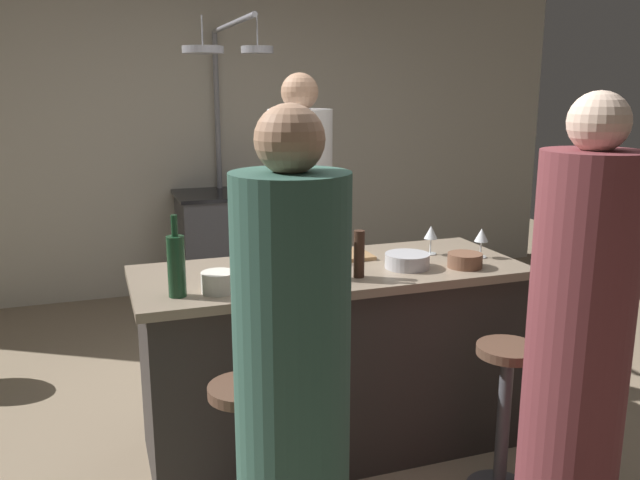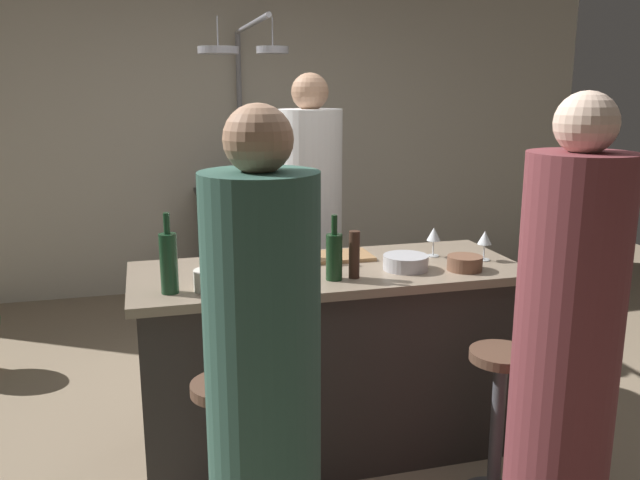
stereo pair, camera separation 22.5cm
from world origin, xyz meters
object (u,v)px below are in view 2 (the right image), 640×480
bar_stool_left (229,459)px  mixing_bowl_wooden (465,263)px  guest_right (565,360)px  pepper_mill (354,255)px  chef (310,236)px  wine_glass_near_left_guest (485,239)px  stove_range (248,244)px  cutting_board (338,256)px  wine_glass_by_chef (434,236)px  wine_bottle_rose (288,236)px  guest_left (264,400)px  wine_bottle_red (334,256)px  bar_stool_right (497,420)px  wine_glass_near_right_guest (277,251)px  wine_bottle_green (169,262)px  mixing_bowl_ceramic (211,280)px  mixing_bowl_steel (406,262)px

bar_stool_left → mixing_bowl_wooden: bearing=20.4°
guest_right → bar_stool_left: size_ratio=2.51×
pepper_mill → chef: bearing=85.4°
guest_right → wine_glass_near_left_guest: guest_right is taller
stove_range → cutting_board: size_ratio=2.78×
guest_right → wine_glass_by_chef: bearing=91.0°
pepper_mill → wine_bottle_rose: wine_bottle_rose is taller
wine_glass_by_chef → wine_bottle_rose: bearing=171.7°
guest_right → chef: bearing=102.3°
stove_range → guest_left: (-0.48, -3.43, 0.33)m
bar_stool_left → wine_bottle_rose: size_ratio=2.15×
wine_bottle_red → stove_range: bearing=89.4°
bar_stool_right → mixing_bowl_wooden: mixing_bowl_wooden is taller
wine_glass_near_left_guest → wine_glass_near_right_guest: same height
chef → guest_right: size_ratio=1.05×
wine_bottle_green → wine_bottle_rose: size_ratio=1.05×
bar_stool_left → cutting_board: (0.65, 0.78, 0.53)m
wine_bottle_red → mixing_bowl_ceramic: 0.54m
wine_bottle_green → wine_bottle_red: (0.70, 0.01, -0.02)m
bar_stool_right → wine_glass_near_left_guest: (0.21, 0.56, 0.63)m
wine_bottle_red → wine_bottle_rose: size_ratio=0.91×
stove_range → wine_bottle_red: size_ratio=3.11×
wine_bottle_red → mixing_bowl_steel: wine_bottle_red is taller
wine_bottle_red → cutting_board: bearing=70.4°
guest_right → mixing_bowl_steel: bearing=105.5°
guest_left → wine_bottle_green: size_ratio=5.05×
chef → bar_stool_right: (0.40, -1.57, -0.46)m
wine_bottle_red → mixing_bowl_ceramic: (-0.53, -0.01, -0.07)m
bar_stool_right → wine_bottle_red: (-0.58, 0.44, 0.63)m
bar_stool_left → mixing_bowl_ceramic: bearing=90.1°
chef → guest_right: bearing=-77.7°
wine_glass_near_left_guest → mixing_bowl_steel: size_ratio=0.71×
wine_glass_near_right_guest → pepper_mill: bearing=-25.6°
bar_stool_right → wine_glass_near_right_guest: size_ratio=4.66×
mixing_bowl_ceramic → wine_bottle_red: bearing=1.0°
wine_bottle_green → wine_bottle_rose: bearing=33.1°
wine_glass_by_chef → wine_glass_near_right_guest: bearing=-172.4°
wine_bottle_green → wine_glass_near_right_guest: size_ratio=2.27×
stove_range → mixing_bowl_wooden: 2.75m
guest_left → mixing_bowl_steel: bearing=46.5°
stove_range → wine_bottle_rose: bearing=-93.8°
guest_right → wine_glass_near_left_guest: (0.18, 0.92, 0.21)m
wine_bottle_red → wine_glass_by_chef: size_ratio=1.96×
guest_right → wine_glass_near_left_guest: size_ratio=11.69×
stove_range → pepper_mill: bearing=-88.6°
mixing_bowl_wooden → bar_stool_left: bearing=-159.6°
wine_bottle_green → mixing_bowl_steel: size_ratio=1.60×
guest_right → bar_stool_left: bearing=162.3°
cutting_board → wine_glass_by_chef: wine_glass_by_chef is taller
wine_bottle_red → wine_glass_near_right_guest: size_ratio=1.96×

